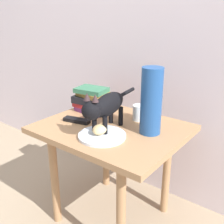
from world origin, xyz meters
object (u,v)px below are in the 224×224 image
object	(u,v)px
side_table	(112,141)
tv_remote	(77,120)
book_stack	(92,100)
cat	(105,106)
plate	(102,136)
green_vase	(151,101)
candle_jar	(139,113)
bread_roll	(100,129)

from	to	relation	value
side_table	tv_remote	distance (m)	0.22
book_stack	tv_remote	world-z (taller)	book_stack
tv_remote	cat	bearing A→B (deg)	-12.25
plate	green_vase	distance (m)	0.29
plate	candle_jar	distance (m)	0.30
book_stack	plate	bearing A→B (deg)	-40.95
candle_jar	bread_roll	bearing A→B (deg)	-95.92
bread_roll	candle_jar	bearing A→B (deg)	84.08
candle_jar	side_table	bearing A→B (deg)	-110.97
bread_roll	book_stack	size ratio (longest dim) A/B	0.35
green_vase	tv_remote	xyz separation A→B (m)	(-0.38, -0.12, -0.15)
book_stack	cat	bearing A→B (deg)	-35.36
green_vase	candle_jar	distance (m)	0.21
plate	bread_roll	xyz separation A→B (m)	(-0.01, -0.01, 0.03)
candle_jar	tv_remote	distance (m)	0.34
plate	tv_remote	world-z (taller)	tv_remote
cat	candle_jar	size ratio (longest dim) A/B	5.61
green_vase	tv_remote	size ratio (longest dim) A/B	2.18
candle_jar	tv_remote	size ratio (longest dim) A/B	0.57
side_table	candle_jar	bearing A→B (deg)	69.03
candle_jar	tv_remote	bearing A→B (deg)	-137.04
green_vase	side_table	bearing A→B (deg)	-164.77
side_table	tv_remote	world-z (taller)	tv_remote
side_table	green_vase	size ratio (longest dim) A/B	2.24
side_table	book_stack	size ratio (longest dim) A/B	3.23
book_stack	bread_roll	bearing A→B (deg)	-42.57
cat	book_stack	world-z (taller)	cat
side_table	green_vase	bearing A→B (deg)	15.23
side_table	book_stack	xyz separation A→B (m)	(-0.23, 0.11, 0.16)
cat	side_table	bearing A→B (deg)	98.41
book_stack	candle_jar	size ratio (longest dim) A/B	2.67
book_stack	green_vase	distance (m)	0.44
bread_roll	tv_remote	distance (m)	0.23
tv_remote	side_table	bearing A→B (deg)	6.89
bread_roll	book_stack	world-z (taller)	book_stack
cat	book_stack	size ratio (longest dim) A/B	2.10
green_vase	tv_remote	distance (m)	0.43
book_stack	green_vase	bearing A→B (deg)	-7.09
candle_jar	green_vase	bearing A→B (deg)	-39.25
green_vase	bread_roll	bearing A→B (deg)	-130.98
cat	candle_jar	bearing A→B (deg)	77.01
book_stack	tv_remote	xyz separation A→B (m)	(0.05, -0.18, -0.06)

